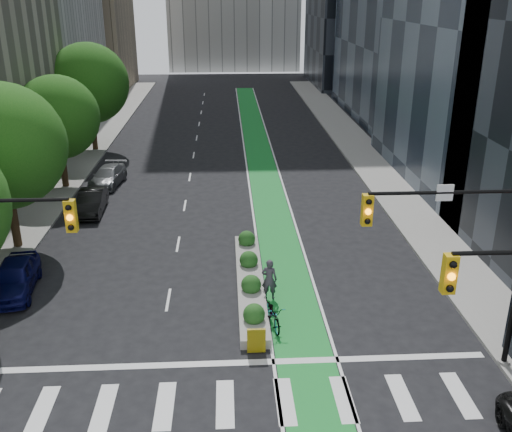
{
  "coord_description": "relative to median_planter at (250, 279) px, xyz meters",
  "views": [
    {
      "loc": [
        0.19,
        -16.39,
        12.82
      ],
      "look_at": [
        1.55,
        8.36,
        3.0
      ],
      "focal_mm": 40.0,
      "sensor_mm": 36.0,
      "label": 1
    }
  ],
  "objects": [
    {
      "name": "ground",
      "position": [
        -1.2,
        -7.04,
        -0.37
      ],
      "size": [
        160.0,
        160.0,
        0.0
      ],
      "primitive_type": "plane",
      "color": "black",
      "rests_on": "ground"
    },
    {
      "name": "sidewalk_right",
      "position": [
        10.6,
        17.96,
        -0.3
      ],
      "size": [
        3.6,
        90.0,
        0.15
      ],
      "primitive_type": "cube",
      "color": "gray",
      "rests_on": "ground"
    },
    {
      "name": "cyclist",
      "position": [
        0.8,
        -1.14,
        0.58
      ],
      "size": [
        0.78,
        0.6,
        1.91
      ],
      "primitive_type": "imported",
      "rotation": [
        0.0,
        0.0,
        2.92
      ],
      "color": "#3A3540",
      "rests_on": "ground"
    },
    {
      "name": "parked_car_left_near",
      "position": [
        -10.67,
        0.07,
        0.38
      ],
      "size": [
        2.26,
        4.57,
        1.5
      ],
      "primitive_type": "imported",
      "rotation": [
        0.0,
        0.0,
        0.11
      ],
      "color": "#0C0E4A",
      "rests_on": "ground"
    },
    {
      "name": "sidewalk_left",
      "position": [
        -13.0,
        17.96,
        -0.3
      ],
      "size": [
        3.6,
        90.0,
        0.15
      ],
      "primitive_type": "cube",
      "color": "gray",
      "rests_on": "ground"
    },
    {
      "name": "tree_far",
      "position": [
        -12.2,
        24.96,
        5.32
      ],
      "size": [
        6.6,
        6.6,
        9.0
      ],
      "color": "black",
      "rests_on": "ground"
    },
    {
      "name": "median_planter",
      "position": [
        0.0,
        0.0,
        0.0
      ],
      "size": [
        1.2,
        10.26,
        1.1
      ],
      "color": "gray",
      "rests_on": "ground"
    },
    {
      "name": "tree_midfar",
      "position": [
        -12.2,
        14.96,
        4.57
      ],
      "size": [
        5.6,
        5.6,
        7.76
      ],
      "color": "black",
      "rests_on": "ground"
    },
    {
      "name": "tree_mid",
      "position": [
        -12.2,
        4.96,
        5.2
      ],
      "size": [
        6.4,
        6.4,
        8.78
      ],
      "color": "black",
      "rests_on": "ground"
    },
    {
      "name": "bike_lane_paint",
      "position": [
        1.8,
        22.96,
        -0.37
      ],
      "size": [
        2.2,
        70.0,
        0.01
      ],
      "primitive_type": "cube",
      "color": "#18842E",
      "rests_on": "ground"
    },
    {
      "name": "parked_car_left_far",
      "position": [
        -9.35,
        15.45,
        0.27
      ],
      "size": [
        2.36,
        4.64,
        1.29
      ],
      "primitive_type": "imported",
      "rotation": [
        0.0,
        0.0,
        -0.13
      ],
      "color": "#5B5D60",
      "rests_on": "ground"
    },
    {
      "name": "bicycle",
      "position": [
        0.8,
        -3.37,
        0.15
      ],
      "size": [
        1.03,
        2.1,
        1.05
      ],
      "primitive_type": "imported",
      "rotation": [
        0.0,
        0.0,
        0.17
      ],
      "color": "gray",
      "rests_on": "ground"
    },
    {
      "name": "parked_car_left_mid",
      "position": [
        -9.35,
        10.06,
        0.32
      ],
      "size": [
        1.63,
        4.26,
        1.39
      ],
      "primitive_type": "imported",
      "rotation": [
        0.0,
        0.0,
        0.04
      ],
      "color": "black",
      "rests_on": "ground"
    },
    {
      "name": "signal_right",
      "position": [
        7.47,
        -6.57,
        4.43
      ],
      "size": [
        5.82,
        0.51,
        7.2
      ],
      "color": "black",
      "rests_on": "ground"
    }
  ]
}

